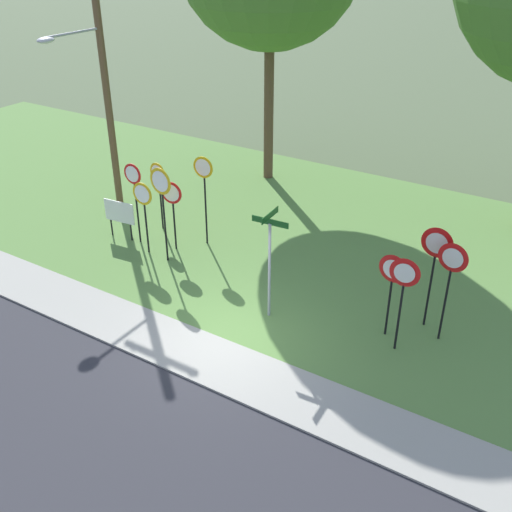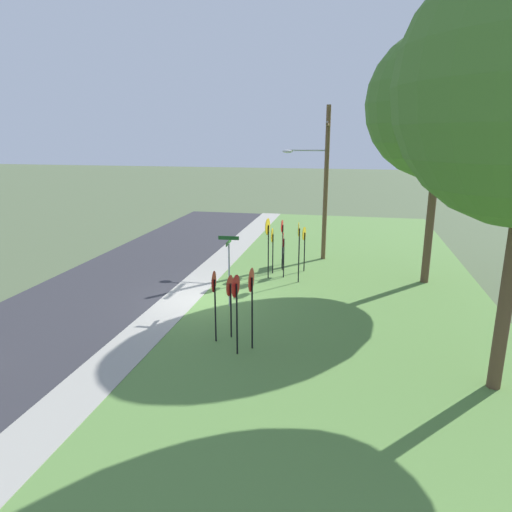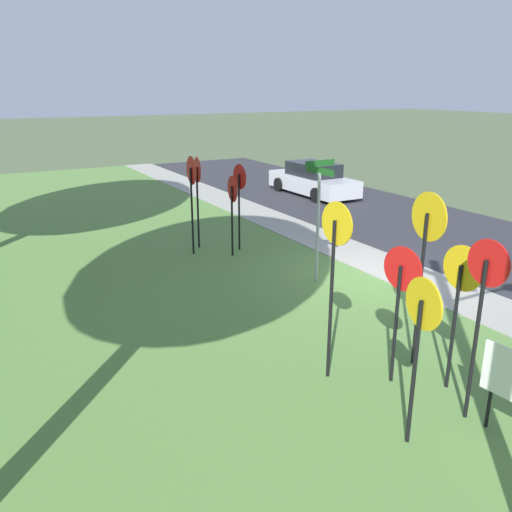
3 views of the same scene
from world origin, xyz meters
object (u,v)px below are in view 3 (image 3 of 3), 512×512
object	(u,v)px
yield_sign_near_right	(198,181)
street_name_post	(318,211)
stop_sign_far_right	(460,287)
stop_sign_far_center	(401,286)
parked_sedan_distant	(313,180)
yield_sign_far_right	(192,181)
yield_sign_near_left	(233,197)
stop_sign_far_left	(483,294)
stop_sign_near_left	(420,327)
yield_sign_far_left	(240,187)
stop_sign_near_right	(426,241)
stop_sign_center_tall	(335,255)

from	to	relation	value
yield_sign_near_right	street_name_post	size ratio (longest dim) A/B	0.90
stop_sign_far_right	yield_sign_near_right	xyz separation A→B (m)	(8.78, 0.40, 0.30)
stop_sign_far_center	parked_sedan_distant	bearing A→B (deg)	-38.66
parked_sedan_distant	yield_sign_far_right	bearing A→B (deg)	124.50
yield_sign_near_right	yield_sign_near_left	bearing A→B (deg)	-149.87
parked_sedan_distant	stop_sign_far_left	bearing A→B (deg)	152.04
stop_sign_near_left	yield_sign_far_left	distance (m)	8.94
stop_sign_near_right	street_name_post	size ratio (longest dim) A/B	1.01
stop_sign_far_left	yield_sign_near_left	size ratio (longest dim) A/B	1.18
stop_sign_near_left	stop_sign_far_right	size ratio (longest dim) A/B	1.00
stop_sign_near_left	yield_sign_near_left	size ratio (longest dim) A/B	1.03
stop_sign_near_left	yield_sign_near_right	size ratio (longest dim) A/B	0.87
stop_sign_center_tall	yield_sign_near_left	distance (m)	6.66
stop_sign_far_right	yield_sign_near_right	bearing A→B (deg)	1.27
stop_sign_center_tall	yield_sign_far_left	world-z (taller)	stop_sign_center_tall
yield_sign_near_left	parked_sedan_distant	world-z (taller)	yield_sign_near_left
yield_sign_near_left	stop_sign_near_right	bearing A→B (deg)	-175.61
yield_sign_far_right	yield_sign_near_right	bearing A→B (deg)	-35.73
stop_sign_near_right	yield_sign_near_right	distance (m)	7.99
stop_sign_near_right	yield_sign_near_left	xyz separation A→B (m)	(6.82, -0.03, -0.51)
yield_sign_far_right	street_name_post	bearing A→B (deg)	-152.55
stop_sign_near_left	stop_sign_far_right	bearing A→B (deg)	-57.44
stop_sign_far_center	yield_sign_near_left	distance (m)	7.10
stop_sign_near_left	stop_sign_far_right	distance (m)	1.64
stop_sign_near_right	yield_sign_far_right	distance (m)	7.54
yield_sign_far_left	parked_sedan_distant	size ratio (longest dim) A/B	0.53
stop_sign_far_left	yield_sign_near_right	bearing A→B (deg)	-0.13
stop_sign_far_center	yield_sign_far_right	size ratio (longest dim) A/B	0.82
stop_sign_near_right	stop_sign_center_tall	world-z (taller)	stop_sign_near_right
yield_sign_far_left	yield_sign_far_right	size ratio (longest dim) A/B	0.90
yield_sign_far_left	street_name_post	bearing A→B (deg)	-177.43
stop_sign_far_left	yield_sign_near_right	xyz separation A→B (m)	(9.46, 0.01, 0.09)
stop_sign_center_tall	street_name_post	distance (m)	4.34
stop_sign_near_right	parked_sedan_distant	xyz separation A→B (m)	(13.04, -7.01, -1.53)
stop_sign_near_right	stop_sign_far_center	distance (m)	0.93
yield_sign_near_right	street_name_post	distance (m)	4.18
stop_sign_far_left	parked_sedan_distant	size ratio (longest dim) A/B	0.56
yield_sign_near_right	yield_sign_far_left	distance (m)	1.20
yield_sign_near_right	street_name_post	world-z (taller)	street_name_post
stop_sign_near_left	stop_sign_center_tall	bearing A→B (deg)	5.68
yield_sign_far_left	yield_sign_far_right	bearing A→B (deg)	74.17
parked_sedan_distant	street_name_post	bearing A→B (deg)	144.83
stop_sign_near_left	yield_sign_far_left	size ratio (longest dim) A/B	0.93
stop_sign_far_left	stop_sign_far_right	bearing A→B (deg)	-29.77
stop_sign_far_center	parked_sedan_distant	distance (m)	15.40
stop_sign_near_right	yield_sign_near_right	bearing A→B (deg)	8.92
stop_sign_center_tall	yield_sign_far_right	size ratio (longest dim) A/B	1.06
yield_sign_far_left	street_name_post	distance (m)	3.24
stop_sign_near_right	yield_sign_far_left	bearing A→B (deg)	1.93
stop_sign_far_left	stop_sign_center_tall	world-z (taller)	stop_sign_center_tall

